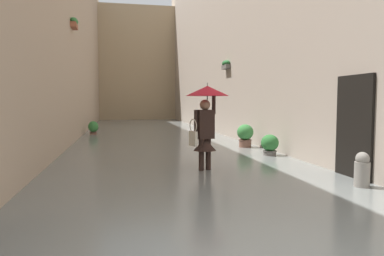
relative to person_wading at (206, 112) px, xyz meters
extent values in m
plane|color=#605B56|center=(0.41, -8.75, -1.44)|extent=(69.62, 69.62, 0.00)
cube|color=slate|center=(0.41, -8.75, -1.37)|extent=(7.08, 33.85, 0.15)
cube|color=#A89989|center=(-3.63, -8.75, 4.33)|extent=(1.80, 31.85, 11.54)
cube|color=black|center=(-2.71, 1.35, -0.34)|extent=(0.08, 1.10, 2.20)
cube|color=#66605B|center=(-2.63, -7.37, 1.72)|extent=(0.20, 0.70, 0.18)
ellipsoid|color=#23602D|center=(-2.63, -7.37, 1.88)|extent=(0.28, 0.76, 0.24)
cube|color=tan|center=(4.45, -8.75, 3.66)|extent=(1.80, 31.85, 10.20)
cube|color=#9E563D|center=(3.45, -6.10, 2.96)|extent=(0.20, 0.70, 0.18)
ellipsoid|color=#387F3D|center=(3.45, -6.10, 3.12)|extent=(0.28, 0.76, 0.24)
cube|color=tan|center=(0.41, -23.57, 3.36)|extent=(9.88, 1.80, 9.60)
cube|color=black|center=(0.11, 0.04, -1.39)|extent=(0.18, 0.26, 0.10)
cylinder|color=black|center=(0.11, 0.04, -0.97)|extent=(0.15, 0.15, 0.75)
cube|color=black|center=(-0.06, -0.02, -1.39)|extent=(0.18, 0.26, 0.10)
cylinder|color=black|center=(-0.06, -0.02, -0.97)|extent=(0.15, 0.15, 0.75)
cube|color=black|center=(0.02, 0.01, -0.27)|extent=(0.43, 0.33, 0.64)
cone|color=black|center=(0.02, 0.01, -0.71)|extent=(0.63, 0.63, 0.28)
sphere|color=#8C664C|center=(0.02, 0.01, 0.16)|extent=(0.23, 0.23, 0.23)
cylinder|color=black|center=(-0.19, -0.06, 0.17)|extent=(0.11, 0.11, 0.44)
cylinder|color=black|center=(0.24, 0.08, -0.19)|extent=(0.11, 0.11, 0.48)
cylinder|color=black|center=(-0.03, -0.01, 0.26)|extent=(0.02, 0.02, 0.42)
cone|color=red|center=(-0.03, -0.01, 0.46)|extent=(0.96, 0.96, 0.22)
cylinder|color=black|center=(-0.03, -0.01, 0.60)|extent=(0.01, 0.01, 0.08)
cube|color=beige|center=(0.31, 0.13, -0.57)|extent=(0.15, 0.28, 0.32)
torus|color=beige|center=(0.31, 0.13, -0.29)|extent=(0.11, 0.29, 0.30)
cylinder|color=brown|center=(3.10, -9.49, -1.32)|extent=(0.30, 0.30, 0.25)
torus|color=brown|center=(3.10, -9.49, -1.19)|extent=(0.33, 0.33, 0.04)
ellipsoid|color=#387F3D|center=(3.10, -9.49, -0.93)|extent=(0.46, 0.46, 0.51)
cylinder|color=#66605B|center=(-2.28, -1.78, -1.31)|extent=(0.36, 0.36, 0.27)
torus|color=#56524E|center=(-2.28, -1.78, -1.17)|extent=(0.40, 0.40, 0.04)
ellipsoid|color=#2D7033|center=(-2.28, -1.78, -0.93)|extent=(0.50, 0.50, 0.47)
cylinder|color=brown|center=(-2.22, -3.67, -1.25)|extent=(0.40, 0.40, 0.39)
torus|color=brown|center=(-2.22, -3.67, -1.05)|extent=(0.44, 0.44, 0.04)
ellipsoid|color=#387F3D|center=(-2.22, -3.67, -0.79)|extent=(0.54, 0.54, 0.52)
cylinder|color=gray|center=(-2.36, 2.09, -1.14)|extent=(0.27, 0.27, 0.60)
sphere|color=gray|center=(-2.36, 2.09, -0.78)|extent=(0.24, 0.24, 0.24)
camera|label=1|loc=(1.85, 7.74, 0.23)|focal=33.80mm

